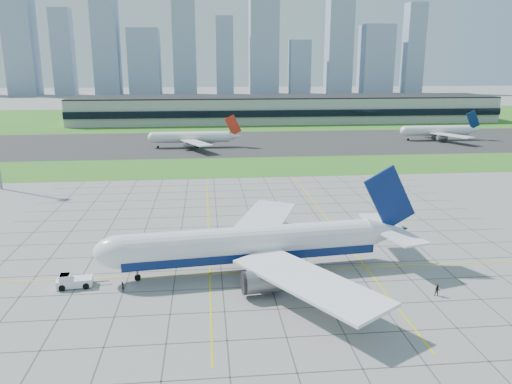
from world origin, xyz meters
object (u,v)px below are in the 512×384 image
airliner (253,244)px  distant_jet_1 (193,137)px  pushback_tug (73,281)px  distant_jet_2 (438,131)px  crew_near (123,286)px  crew_far (438,290)px

airliner → distant_jet_1: bearing=89.7°
pushback_tug → distant_jet_2: distant_jet_2 is taller
crew_near → distant_jet_1: (8.27, 141.91, 3.69)m
airliner → distant_jet_1: (-13.42, 135.98, -0.46)m
airliner → distant_jet_2: bearing=48.9°
airliner → crew_near: bearing=-170.6°
crew_near → crew_far: bearing=-72.2°
crew_near → crew_far: 50.21m
pushback_tug → distant_jet_2: 200.08m
pushback_tug → distant_jet_1: bearing=77.3°
crew_near → pushback_tug: bearing=99.9°
crew_near → distant_jet_1: 142.20m
crew_near → airliner: bearing=-49.0°
pushback_tug → airliner: bearing=0.8°
distant_jet_2 → crew_near: bearing=-129.3°
crew_near → distant_jet_2: distant_jet_2 is taller
pushback_tug → distant_jet_1: size_ratio=0.19×
airliner → crew_far: bearing=-30.5°
airliner → pushback_tug: size_ratio=7.00×
airliner → crew_far: airliner is taller
pushback_tug → crew_far: 58.82m
pushback_tug → crew_far: size_ratio=4.34×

